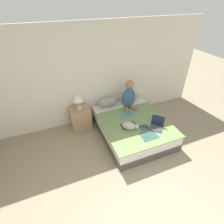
# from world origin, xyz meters

# --- Properties ---
(wall_back) EXTENTS (6.14, 0.05, 2.55)m
(wall_back) POSITION_xyz_m (0.00, 3.39, 1.27)
(wall_back) COLOR silver
(wall_back) RESTS_ON ground_plane
(bed) EXTENTS (1.58, 1.94, 0.44)m
(bed) POSITION_xyz_m (0.61, 2.34, 0.22)
(bed) COLOR #4C4742
(bed) RESTS_ON ground_plane
(pillow_near) EXTENTS (0.55, 0.25, 0.26)m
(pillow_near) POSITION_xyz_m (0.26, 3.17, 0.57)
(pillow_near) COLOR gray
(pillow_near) RESTS_ON bed
(pillow_far) EXTENTS (0.55, 0.25, 0.26)m
(pillow_far) POSITION_xyz_m (0.95, 3.17, 0.57)
(pillow_far) COLOR gray
(pillow_far) RESTS_ON bed
(person_sitting) EXTENTS (0.37, 0.36, 0.79)m
(person_sitting) POSITION_xyz_m (0.76, 2.89, 0.80)
(person_sitting) COLOR #33567A
(person_sitting) RESTS_ON bed
(cat_tabby) EXTENTS (0.39, 0.39, 0.18)m
(cat_tabby) POSITION_xyz_m (0.38, 2.08, 0.53)
(cat_tabby) COLOR #A8A399
(cat_tabby) RESTS_ON bed
(laptop_open) EXTENTS (0.41, 0.41, 0.25)m
(laptop_open) POSITION_xyz_m (0.99, 1.89, 0.49)
(laptop_open) COLOR #424247
(laptop_open) RESTS_ON bed
(nightstand) EXTENTS (0.50, 0.46, 0.57)m
(nightstand) POSITION_xyz_m (-0.53, 3.10, 0.29)
(nightstand) COLOR tan
(nightstand) RESTS_ON ground_plane
(table_lamp) EXTENTS (0.27, 0.27, 0.41)m
(table_lamp) POSITION_xyz_m (-0.53, 3.13, 0.87)
(table_lamp) COLOR beige
(table_lamp) RESTS_ON nightstand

